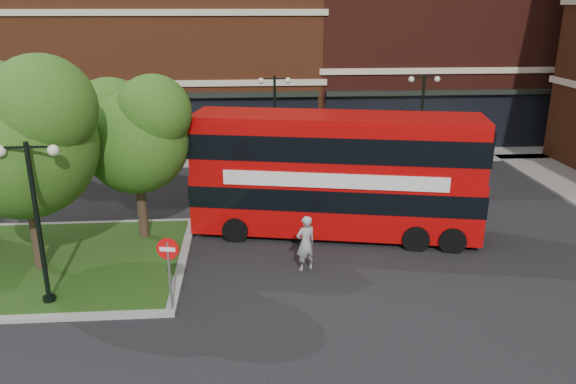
{
  "coord_description": "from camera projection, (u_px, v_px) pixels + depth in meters",
  "views": [
    {
      "loc": [
        0.49,
        -15.12,
        8.53
      ],
      "look_at": [
        1.95,
        4.33,
        2.0
      ],
      "focal_mm": 35.0,
      "sensor_mm": 36.0,
      "label": 1
    }
  ],
  "objects": [
    {
      "name": "ground",
      "position": [
        235.0,
        301.0,
        16.97
      ],
      "size": [
        120.0,
        120.0,
        0.0
      ],
      "primitive_type": "plane",
      "color": "black",
      "rests_on": "ground"
    },
    {
      "name": "pavement_far",
      "position": [
        239.0,
        158.0,
        32.55
      ],
      "size": [
        44.0,
        3.0,
        0.12
      ],
      "primitive_type": "cube",
      "color": "slate",
      "rests_on": "ground"
    },
    {
      "name": "terrace_far_left",
      "position": [
        115.0,
        29.0,
        36.88
      ],
      "size": [
        26.0,
        12.0,
        14.0
      ],
      "primitive_type": "cube",
      "color": "brown",
      "rests_on": "ground"
    },
    {
      "name": "terrace_far_right",
      "position": [
        443.0,
        13.0,
        38.12
      ],
      "size": [
        18.0,
        12.0,
        16.0
      ],
      "primitive_type": "cube",
      "color": "#471911",
      "rests_on": "ground"
    },
    {
      "name": "traffic_island",
      "position": [
        2.0,
        265.0,
        19.22
      ],
      "size": [
        12.6,
        7.6,
        0.15
      ],
      "color": "gray",
      "rests_on": "ground"
    },
    {
      "name": "tree_island_west",
      "position": [
        18.0,
        131.0,
        17.42
      ],
      "size": [
        5.4,
        4.71,
        7.21
      ],
      "color": "#2D2116",
      "rests_on": "ground"
    },
    {
      "name": "tree_island_east",
      "position": [
        133.0,
        130.0,
        20.16
      ],
      "size": [
        4.46,
        3.9,
        6.29
      ],
      "color": "#2D2116",
      "rests_on": "ground"
    },
    {
      "name": "lamp_island",
      "position": [
        37.0,
        217.0,
        15.87
      ],
      "size": [
        1.72,
        0.36,
        5.0
      ],
      "color": "black",
      "rests_on": "ground"
    },
    {
      "name": "lamp_far_left",
      "position": [
        275.0,
        117.0,
        29.93
      ],
      "size": [
        1.72,
        0.36,
        5.0
      ],
      "color": "black",
      "rests_on": "ground"
    },
    {
      "name": "lamp_far_right",
      "position": [
        422.0,
        115.0,
        30.49
      ],
      "size": [
        1.72,
        0.36,
        5.0
      ],
      "color": "black",
      "rests_on": "ground"
    },
    {
      "name": "bus",
      "position": [
        336.0,
        167.0,
        21.15
      ],
      "size": [
        11.06,
        4.54,
        4.12
      ],
      "rotation": [
        0.0,
        0.0,
        -0.2
      ],
      "color": "#A80606",
      "rests_on": "ground"
    },
    {
      "name": "woman",
      "position": [
        306.0,
        243.0,
        18.72
      ],
      "size": [
        0.83,
        0.71,
        1.93
      ],
      "primitive_type": "imported",
      "rotation": [
        0.0,
        0.0,
        3.56
      ],
      "color": "gray",
      "rests_on": "ground"
    },
    {
      "name": "car_silver",
      "position": [
        253.0,
        155.0,
        30.49
      ],
      "size": [
        4.55,
        1.88,
        1.54
      ],
      "primitive_type": "imported",
      "rotation": [
        0.0,
        0.0,
        1.59
      ],
      "color": "#ABADB3",
      "rests_on": "ground"
    },
    {
      "name": "car_white",
      "position": [
        391.0,
        153.0,
        31.06
      ],
      "size": [
        4.29,
        1.61,
        1.4
      ],
      "primitive_type": "imported",
      "rotation": [
        0.0,
        0.0,
        1.54
      ],
      "color": "silver",
      "rests_on": "ground"
    },
    {
      "name": "no_entry_sign",
      "position": [
        169.0,
        260.0,
        15.84
      ],
      "size": [
        0.64,
        0.18,
        2.34
      ],
      "rotation": [
        0.0,
        0.0,
        -0.2
      ],
      "color": "slate",
      "rests_on": "ground"
    }
  ]
}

